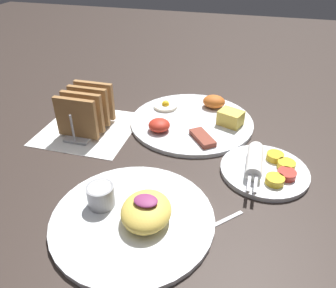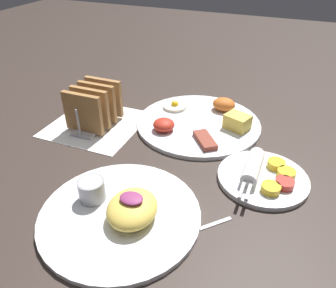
% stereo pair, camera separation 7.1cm
% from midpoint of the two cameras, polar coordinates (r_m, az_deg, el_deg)
% --- Properties ---
extents(ground_plane, '(3.00, 3.00, 0.00)m').
position_cam_midpoint_polar(ground_plane, '(0.69, -4.80, -3.87)').
color(ground_plane, '#332823').
extents(napkin_flat, '(0.22, 0.22, 0.00)m').
position_cam_midpoint_polar(napkin_flat, '(0.85, -15.93, 2.55)').
color(napkin_flat, white).
rests_on(napkin_flat, ground_plane).
extents(plate_breakfast, '(0.31, 0.31, 0.05)m').
position_cam_midpoint_polar(plate_breakfast, '(0.84, 2.07, 4.18)').
color(plate_breakfast, white).
rests_on(plate_breakfast, ground_plane).
extents(plate_condiments, '(0.18, 0.19, 0.04)m').
position_cam_midpoint_polar(plate_condiments, '(0.69, 13.67, -4.28)').
color(plate_condiments, white).
rests_on(plate_condiments, ground_plane).
extents(plate_foreground, '(0.28, 0.28, 0.06)m').
position_cam_midpoint_polar(plate_foreground, '(0.57, -9.61, -12.15)').
color(plate_foreground, white).
rests_on(plate_foreground, ground_plane).
extents(toast_rack, '(0.10, 0.15, 0.10)m').
position_cam_midpoint_polar(toast_rack, '(0.83, -16.46, 5.53)').
color(toast_rack, '#B7B7BC').
rests_on(toast_rack, ground_plane).
extents(teaspoon, '(0.10, 0.10, 0.01)m').
position_cam_midpoint_polar(teaspoon, '(0.56, 2.16, -14.97)').
color(teaspoon, silver).
rests_on(teaspoon, ground_plane).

